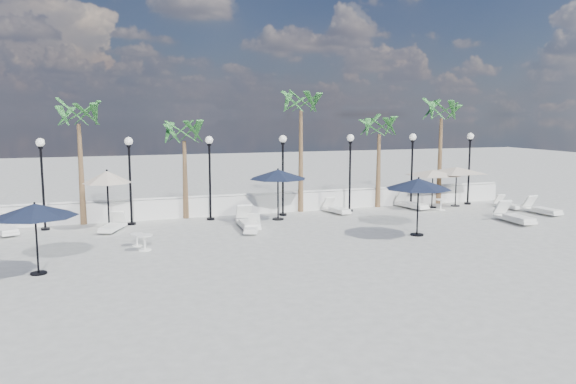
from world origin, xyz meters
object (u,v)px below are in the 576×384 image
object	(u,v)px
lounger_4	(248,222)
parasol_navy_mid	(278,175)
lounger_3	(336,209)
parasol_cream_small	(107,178)
lounger_2	(252,227)
lounger_8	(542,209)
parasol_cream_sq_b	(433,170)
parasol_navy_left	(35,211)
lounger_5	(411,204)
parasol_navy_right	(418,184)
parasol_cream_sq_a	(457,167)
lounger_0	(4,228)
lounger_1	(113,226)
lounger_6	(514,217)
lounger_7	(508,205)

from	to	relation	value
lounger_4	parasol_navy_mid	distance (m)	2.95
lounger_3	parasol_cream_small	distance (m)	10.79
lounger_2	lounger_4	distance (m)	0.87
parasol_cream_small	lounger_2	bearing A→B (deg)	-28.06
lounger_2	lounger_8	world-z (taller)	lounger_8
lounger_4	parasol_cream_small	world-z (taller)	parasol_cream_small
parasol_cream_sq_b	parasol_navy_left	bearing A→B (deg)	-159.67
lounger_5	parasol_navy_mid	bearing A→B (deg)	175.29
parasol_navy_right	parasol_cream_sq_a	bearing A→B (deg)	44.20
lounger_0	parasol_navy_mid	size ratio (longest dim) A/B	0.78
lounger_8	lounger_4	bearing A→B (deg)	169.78
lounger_8	parasol_navy_left	xyz separation A→B (m)	(-22.15, -3.30, 1.70)
lounger_5	lounger_8	world-z (taller)	lounger_5
lounger_1	lounger_6	bearing A→B (deg)	11.32
lounger_3	lounger_6	distance (m)	8.12
lounger_6	parasol_navy_mid	world-z (taller)	parasol_navy_mid
parasol_navy_right	parasol_cream_small	distance (m)	12.93
lounger_8	parasol_navy_right	bearing A→B (deg)	-169.88
lounger_6	lounger_8	world-z (taller)	lounger_6
lounger_8	lounger_2	bearing A→B (deg)	173.21
lounger_0	lounger_2	bearing A→B (deg)	-39.68
lounger_6	lounger_0	bearing A→B (deg)	169.89
lounger_4	lounger_7	bearing A→B (deg)	5.04
lounger_4	lounger_1	bearing A→B (deg)	170.50
parasol_navy_mid	parasol_navy_right	size ratio (longest dim) A/B	1.01
parasol_navy_right	parasol_navy_mid	bearing A→B (deg)	129.99
lounger_0	parasol_navy_right	xyz separation A→B (m)	(15.68, -5.55, 1.82)
lounger_3	parasol_cream_sq_b	bearing A→B (deg)	-11.84
lounger_6	parasol_navy_right	size ratio (longest dim) A/B	0.84
lounger_3	parasol_cream_sq_a	xyz separation A→B (m)	(6.84, -0.02, 1.84)
lounger_0	lounger_2	size ratio (longest dim) A/B	1.19
lounger_6	lounger_1	bearing A→B (deg)	169.39
lounger_6	parasol_navy_left	distance (m)	19.53
parasol_navy_mid	lounger_4	bearing A→B (deg)	-141.45
lounger_4	parasol_navy_mid	bearing A→B (deg)	41.53
parasol_navy_right	parasol_cream_small	bearing A→B (deg)	153.97
lounger_4	parasol_navy_mid	xyz separation A→B (m)	(1.82, 1.45, 1.82)
lounger_0	lounger_8	distance (m)	24.24
parasol_navy_right	parasol_cream_sq_b	distance (m)	7.18
lounger_2	parasol_navy_mid	distance (m)	3.51
lounger_1	lounger_2	xyz separation A→B (m)	(5.42, -2.07, -0.02)
lounger_0	lounger_4	distance (m)	9.84
lounger_2	lounger_6	size ratio (longest dim) A/B	0.79
lounger_1	parasol_navy_left	bearing A→B (deg)	-87.43
lounger_1	parasol_cream_sq_b	distance (m)	16.02
lounger_4	lounger_5	xyz separation A→B (m)	(9.24, 2.12, -0.02)
parasol_cream_sq_b	lounger_8	bearing A→B (deg)	-41.34
lounger_0	lounger_7	bearing A→B (deg)	-26.80
lounger_4	lounger_8	distance (m)	14.43
lounger_4	parasol_cream_sq_b	size ratio (longest dim) A/B	0.51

